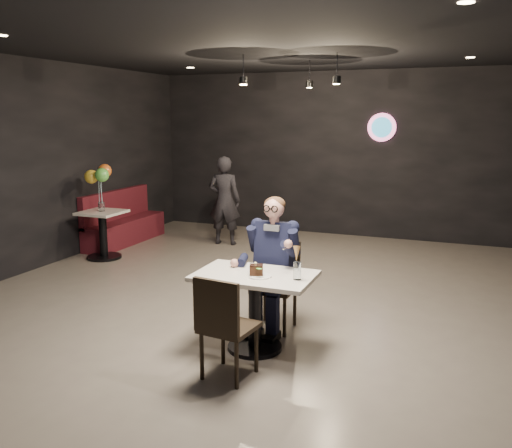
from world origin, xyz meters
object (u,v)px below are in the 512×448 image
at_px(chair_near, 229,325).
at_px(passerby, 225,201).
at_px(side_table, 103,234).
at_px(balloon_vase, 102,207).
at_px(booth_bench, 125,217).
at_px(chair_far, 274,287).
at_px(seated_man, 275,262).
at_px(main_table, 255,312).
at_px(sundae_glass, 297,271).

bearing_deg(chair_near, passerby, 122.02).
bearing_deg(side_table, balloon_vase, 0.00).
bearing_deg(booth_bench, chair_far, -35.88).
height_order(seated_man, balloon_vase, seated_man).
xyz_separation_m(main_table, seated_man, (0.00, 0.55, 0.34)).
distance_m(main_table, chair_near, 0.59).
relative_size(balloon_vase, passerby, 0.09).
bearing_deg(sundae_glass, balloon_vase, 149.40).
distance_m(main_table, balloon_vase, 4.16).
bearing_deg(main_table, passerby, 118.61).
bearing_deg(side_table, chair_far, -26.43).
relative_size(seated_man, passerby, 0.94).
xyz_separation_m(chair_far, side_table, (-3.46, 1.72, -0.08)).
height_order(seated_man, passerby, passerby).
relative_size(main_table, side_table, 1.43).
relative_size(chair_far, balloon_vase, 6.40).
distance_m(seated_man, sundae_glass, 0.72).
bearing_deg(booth_bench, passerby, 19.35).
relative_size(main_table, chair_far, 1.20).
xyz_separation_m(seated_man, balloon_vase, (-3.46, 1.72, 0.10)).
bearing_deg(side_table, chair_near, -39.51).
bearing_deg(seated_man, chair_near, -90.00).
bearing_deg(chair_near, side_table, 147.17).
xyz_separation_m(chair_near, balloon_vase, (-3.46, 2.85, 0.36)).
xyz_separation_m(booth_bench, passerby, (1.66, 0.58, 0.30)).
xyz_separation_m(chair_far, balloon_vase, (-3.46, 1.72, 0.36)).
bearing_deg(passerby, chair_far, 115.23).
bearing_deg(side_table, sundae_glass, -30.60).
xyz_separation_m(balloon_vase, passerby, (1.36, 1.58, -0.06)).
xyz_separation_m(seated_man, sundae_glass, (0.42, -0.58, 0.11)).
bearing_deg(side_table, seated_man, -26.43).
height_order(main_table, side_table, side_table).
xyz_separation_m(main_table, passerby, (-2.10, 3.85, 0.39)).
xyz_separation_m(main_table, side_table, (-3.46, 2.27, 0.01)).
relative_size(main_table, seated_man, 0.76).
distance_m(chair_far, balloon_vase, 3.88).
relative_size(chair_far, sundae_glass, 5.71).
xyz_separation_m(chair_near, sundae_glass, (0.42, 0.56, 0.37)).
distance_m(chair_far, seated_man, 0.26).
distance_m(seated_man, booth_bench, 4.65).
height_order(side_table, balloon_vase, balloon_vase).
distance_m(sundae_glass, balloon_vase, 4.51).
bearing_deg(passerby, balloon_vase, 42.09).
bearing_deg(balloon_vase, side_table, 0.00).
bearing_deg(chair_near, chair_far, 96.67).
xyz_separation_m(chair_near, booth_bench, (-3.76, 3.85, 0.00)).
height_order(chair_far, sundae_glass, chair_far).
bearing_deg(chair_near, booth_bench, 140.98).
relative_size(seated_man, booth_bench, 0.78).
relative_size(booth_bench, balloon_vase, 12.85).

